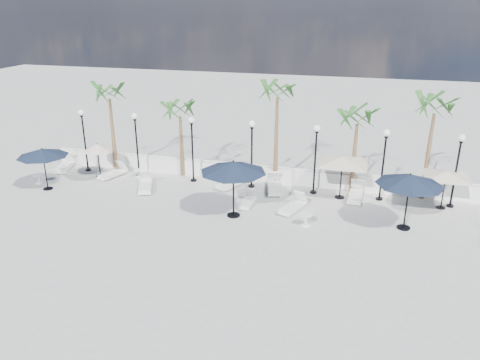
% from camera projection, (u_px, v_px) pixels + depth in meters
% --- Properties ---
extents(ground, '(100.00, 100.00, 0.00)m').
position_uv_depth(ground, '(216.00, 239.00, 20.72)').
color(ground, '#A09F9B').
rests_on(ground, ground).
extents(balustrade, '(26.00, 0.30, 1.01)m').
position_uv_depth(balustrade, '(256.00, 173.00, 27.31)').
color(balustrade, silver).
rests_on(balustrade, ground).
extents(lamppost_0, '(0.36, 0.36, 3.84)m').
position_uv_depth(lamppost_0, '(84.00, 132.00, 28.27)').
color(lamppost_0, black).
rests_on(lamppost_0, ground).
extents(lamppost_1, '(0.36, 0.36, 3.84)m').
position_uv_depth(lamppost_1, '(136.00, 136.00, 27.41)').
color(lamppost_1, black).
rests_on(lamppost_1, ground).
extents(lamppost_2, '(0.36, 0.36, 3.84)m').
position_uv_depth(lamppost_2, '(192.00, 140.00, 26.55)').
color(lamppost_2, black).
rests_on(lamppost_2, ground).
extents(lamppost_3, '(0.36, 0.36, 3.84)m').
position_uv_depth(lamppost_3, '(252.00, 145.00, 25.68)').
color(lamppost_3, black).
rests_on(lamppost_3, ground).
extents(lamppost_4, '(0.36, 0.36, 3.84)m').
position_uv_depth(lamppost_4, '(316.00, 150.00, 24.82)').
color(lamppost_4, black).
rests_on(lamppost_4, ground).
extents(lamppost_5, '(0.36, 0.36, 3.84)m').
position_uv_depth(lamppost_5, '(384.00, 155.00, 23.96)').
color(lamppost_5, black).
rests_on(lamppost_5, ground).
extents(lamppost_6, '(0.36, 0.36, 3.84)m').
position_uv_depth(lamppost_6, '(458.00, 161.00, 23.10)').
color(lamppost_6, black).
rests_on(lamppost_6, ground).
extents(palm_0, '(2.60, 2.60, 5.50)m').
position_uv_depth(palm_0, '(109.00, 97.00, 27.89)').
color(palm_0, brown).
rests_on(palm_0, ground).
extents(palm_1, '(2.60, 2.60, 4.70)m').
position_uv_depth(palm_1, '(180.00, 114.00, 27.06)').
color(palm_1, brown).
rests_on(palm_1, ground).
extents(palm_2, '(2.60, 2.60, 6.10)m').
position_uv_depth(palm_2, '(277.00, 95.00, 25.17)').
color(palm_2, brown).
rests_on(palm_2, ground).
extents(palm_3, '(2.60, 2.60, 4.90)m').
position_uv_depth(palm_3, '(357.00, 122.00, 24.53)').
color(palm_3, brown).
rests_on(palm_3, ground).
extents(palm_4, '(2.60, 2.60, 5.70)m').
position_uv_depth(palm_4, '(435.00, 111.00, 23.34)').
color(palm_4, brown).
rests_on(palm_4, ground).
extents(lounger_0, '(1.38, 2.28, 0.81)m').
position_uv_depth(lounger_0, '(64.00, 165.00, 29.18)').
color(lounger_0, silver).
rests_on(lounger_0, ground).
extents(lounger_1, '(1.20, 2.04, 0.73)m').
position_uv_depth(lounger_1, '(113.00, 173.00, 27.97)').
color(lounger_1, silver).
rests_on(lounger_1, ground).
extents(lounger_2, '(1.45, 2.19, 0.79)m').
position_uv_depth(lounger_2, '(145.00, 185.00, 26.07)').
color(lounger_2, silver).
rests_on(lounger_2, ground).
extents(lounger_3, '(1.51, 2.26, 0.81)m').
position_uv_depth(lounger_3, '(232.00, 182.00, 26.49)').
color(lounger_3, silver).
rests_on(lounger_3, ground).
extents(lounger_4, '(0.57, 1.74, 0.65)m').
position_uv_depth(lounger_4, '(248.00, 201.00, 24.10)').
color(lounger_4, silver).
rests_on(lounger_4, ground).
extents(lounger_5, '(1.25, 2.08, 0.74)m').
position_uv_depth(lounger_5, '(293.00, 206.00, 23.45)').
color(lounger_5, silver).
rests_on(lounger_5, ground).
extents(lounger_6, '(1.18, 2.24, 0.80)m').
position_uv_depth(lounger_6, '(274.00, 186.00, 25.90)').
color(lounger_6, silver).
rests_on(lounger_6, ground).
extents(lounger_7, '(0.77, 2.14, 0.79)m').
position_uv_depth(lounger_7, '(355.00, 194.00, 24.81)').
color(lounger_7, silver).
rests_on(lounger_7, ground).
extents(side_table_0, '(0.56, 0.56, 0.54)m').
position_uv_depth(side_table_0, '(39.00, 178.00, 26.99)').
color(side_table_0, silver).
rests_on(side_table_0, ground).
extents(side_table_1, '(0.48, 0.48, 0.47)m').
position_uv_depth(side_table_1, '(138.00, 173.00, 27.91)').
color(side_table_1, silver).
rests_on(side_table_1, ground).
extents(side_table_2, '(0.59, 0.59, 0.57)m').
position_uv_depth(side_table_2, '(306.00, 219.00, 21.84)').
color(side_table_2, silver).
rests_on(side_table_2, ground).
extents(parasol_navy_left, '(2.75, 2.75, 2.43)m').
position_uv_depth(parasol_navy_left, '(42.00, 153.00, 25.47)').
color(parasol_navy_left, black).
rests_on(parasol_navy_left, ground).
extents(parasol_navy_mid, '(3.21, 3.21, 2.88)m').
position_uv_depth(parasol_navy_mid, '(233.00, 167.00, 22.06)').
color(parasol_navy_mid, black).
rests_on(parasol_navy_mid, ground).
extents(parasol_navy_right, '(3.05, 3.05, 2.73)m').
position_uv_depth(parasol_navy_right, '(410.00, 180.00, 20.85)').
color(parasol_navy_right, black).
rests_on(parasol_navy_right, ground).
extents(parasol_cream_sq_a, '(5.07, 5.07, 2.49)m').
position_uv_depth(parasol_cream_sq_a, '(343.00, 157.00, 24.26)').
color(parasol_cream_sq_a, black).
rests_on(parasol_cream_sq_a, ground).
extents(parasol_cream_sq_b, '(4.31, 4.31, 2.16)m').
position_uv_depth(parasol_cream_sq_b, '(447.00, 171.00, 23.12)').
color(parasol_cream_sq_b, black).
rests_on(parasol_cream_sq_b, ground).
extents(parasol_cream_small, '(1.70, 1.70, 2.08)m').
position_uv_depth(parasol_cream_small, '(97.00, 148.00, 27.52)').
color(parasol_cream_small, black).
rests_on(parasol_cream_small, ground).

